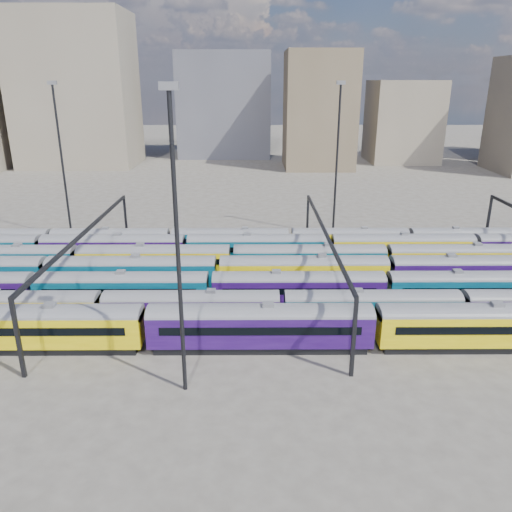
{
  "coord_description": "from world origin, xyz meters",
  "views": [
    {
      "loc": [
        1.0,
        -59.55,
        25.7
      ],
      "look_at": [
        1.39,
        4.61,
        3.0
      ],
      "focal_mm": 35.0,
      "sensor_mm": 36.0,
      "label": 1
    }
  ],
  "objects_px": {
    "rake_2": "(122,286)",
    "mast_2": "(177,238)",
    "rake_1": "(101,305)",
    "rake_0": "(145,322)"
  },
  "relations": [
    {
      "from": "rake_2",
      "to": "mast_2",
      "type": "xyz_separation_m",
      "value": [
        9.54,
        -17.0,
        11.28
      ]
    },
    {
      "from": "rake_0",
      "to": "rake_2",
      "type": "height_order",
      "value": "rake_0"
    },
    {
      "from": "rake_1",
      "to": "rake_2",
      "type": "xyz_separation_m",
      "value": [
        1.05,
        5.0,
        0.16
      ]
    },
    {
      "from": "rake_1",
      "to": "mast_2",
      "type": "distance_m",
      "value": 19.67
    },
    {
      "from": "mast_2",
      "to": "rake_1",
      "type": "bearing_deg",
      "value": 131.41
    },
    {
      "from": "rake_0",
      "to": "mast_2",
      "type": "height_order",
      "value": "mast_2"
    },
    {
      "from": "rake_1",
      "to": "mast_2",
      "type": "relative_size",
      "value": 4.6
    },
    {
      "from": "rake_1",
      "to": "mast_2",
      "type": "bearing_deg",
      "value": -48.59
    },
    {
      "from": "rake_1",
      "to": "rake_2",
      "type": "bearing_deg",
      "value": 78.17
    },
    {
      "from": "rake_0",
      "to": "rake_2",
      "type": "xyz_separation_m",
      "value": [
        -4.79,
        10.0,
        -0.26
      ]
    }
  ]
}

